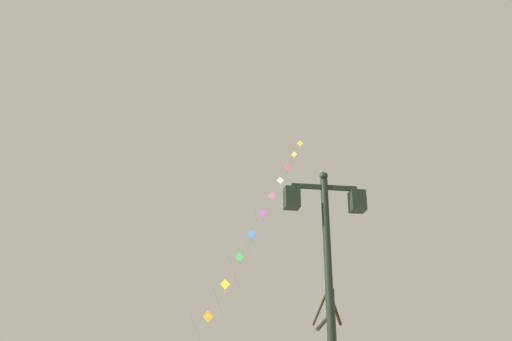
{
  "coord_description": "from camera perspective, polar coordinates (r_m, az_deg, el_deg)",
  "views": [
    {
      "loc": [
        0.27,
        -1.23,
        1.4
      ],
      "look_at": [
        3.34,
        18.79,
        9.5
      ],
      "focal_mm": 38.37,
      "sensor_mm": 36.0,
      "label": 1
    }
  ],
  "objects": [
    {
      "name": "twin_lantern_lamp_post",
      "position": [
        10.1,
        7.47,
        -8.82
      ],
      "size": [
        1.55,
        0.28,
        5.27
      ],
      "color": "#1E2D23",
      "rests_on": "ground_plane"
    },
    {
      "name": "kite_train",
      "position": [
        26.43,
        0.17,
        -5.55
      ],
      "size": [
        8.67,
        15.46,
        16.84
      ],
      "color": "brown",
      "rests_on": "ground_plane"
    }
  ]
}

